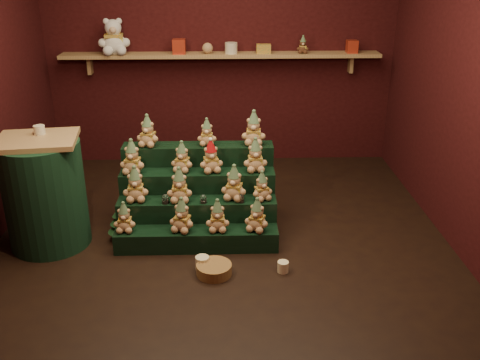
{
  "coord_description": "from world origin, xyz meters",
  "views": [
    {
      "loc": [
        0.04,
        -4.23,
        2.37
      ],
      "look_at": [
        0.17,
        0.25,
        0.45
      ],
      "focal_mm": 40.0,
      "sensor_mm": 36.0,
      "label": 1
    }
  ],
  "objects_px": {
    "snow_globe_b": "(203,199)",
    "snow_globe_c": "(241,198)",
    "mini_christmas_tree": "(119,224)",
    "wicker_basket": "(214,269)",
    "snow_globe_a": "(165,199)",
    "brown_bear": "(303,45)",
    "white_bear": "(113,32)",
    "mug_right": "(283,267)",
    "side_table": "(45,193)",
    "mug_left": "(202,263)",
    "riser_tier_front": "(197,239)"
  },
  "relations": [
    {
      "from": "mug_right",
      "to": "wicker_basket",
      "type": "xyz_separation_m",
      "value": [
        -0.55,
        -0.02,
        -0.0
      ]
    },
    {
      "from": "wicker_basket",
      "to": "brown_bear",
      "type": "height_order",
      "value": "brown_bear"
    },
    {
      "from": "snow_globe_b",
      "to": "white_bear",
      "type": "distance_m",
      "value": 2.43
    },
    {
      "from": "snow_globe_a",
      "to": "snow_globe_c",
      "type": "relative_size",
      "value": 1.12
    },
    {
      "from": "wicker_basket",
      "to": "mug_left",
      "type": "bearing_deg",
      "value": 140.33
    },
    {
      "from": "mug_left",
      "to": "riser_tier_front",
      "type": "bearing_deg",
      "value": 100.05
    },
    {
      "from": "wicker_basket",
      "to": "side_table",
      "type": "bearing_deg",
      "value": 159.17
    },
    {
      "from": "snow_globe_b",
      "to": "white_bear",
      "type": "xyz_separation_m",
      "value": [
        -1.02,
        1.87,
        1.17
      ]
    },
    {
      "from": "mini_christmas_tree",
      "to": "brown_bear",
      "type": "height_order",
      "value": "brown_bear"
    },
    {
      "from": "brown_bear",
      "to": "mug_left",
      "type": "bearing_deg",
      "value": -110.9
    },
    {
      "from": "mug_right",
      "to": "mug_left",
      "type": "bearing_deg",
      "value": 174.78
    },
    {
      "from": "snow_globe_b",
      "to": "brown_bear",
      "type": "relative_size",
      "value": 0.41
    },
    {
      "from": "white_bear",
      "to": "brown_bear",
      "type": "xyz_separation_m",
      "value": [
        2.1,
        0.0,
        -0.15
      ]
    },
    {
      "from": "side_table",
      "to": "riser_tier_front",
      "type": "bearing_deg",
      "value": -13.63
    },
    {
      "from": "mug_right",
      "to": "white_bear",
      "type": "bearing_deg",
      "value": 124.61
    },
    {
      "from": "snow_globe_c",
      "to": "side_table",
      "type": "relative_size",
      "value": 0.08
    },
    {
      "from": "snow_globe_c",
      "to": "mini_christmas_tree",
      "type": "xyz_separation_m",
      "value": [
        -1.08,
        0.0,
        -0.23
      ]
    },
    {
      "from": "side_table",
      "to": "mug_right",
      "type": "xyz_separation_m",
      "value": [
        1.99,
        -0.53,
        -0.44
      ]
    },
    {
      "from": "snow_globe_b",
      "to": "brown_bear",
      "type": "bearing_deg",
      "value": 60.03
    },
    {
      "from": "wicker_basket",
      "to": "snow_globe_a",
      "type": "bearing_deg",
      "value": 126.62
    },
    {
      "from": "side_table",
      "to": "mug_right",
      "type": "distance_m",
      "value": 2.11
    },
    {
      "from": "snow_globe_c",
      "to": "brown_bear",
      "type": "xyz_separation_m",
      "value": [
        0.75,
        1.87,
        1.02
      ]
    },
    {
      "from": "snow_globe_b",
      "to": "mug_left",
      "type": "xyz_separation_m",
      "value": [
        -0.0,
        -0.49,
        -0.34
      ]
    },
    {
      "from": "riser_tier_front",
      "to": "snow_globe_a",
      "type": "xyz_separation_m",
      "value": [
        -0.27,
        0.16,
        0.31
      ]
    },
    {
      "from": "snow_globe_a",
      "to": "wicker_basket",
      "type": "distance_m",
      "value": 0.8
    },
    {
      "from": "snow_globe_b",
      "to": "side_table",
      "type": "relative_size",
      "value": 0.08
    },
    {
      "from": "white_bear",
      "to": "side_table",
      "type": "bearing_deg",
      "value": -108.09
    },
    {
      "from": "wicker_basket",
      "to": "white_bear",
      "type": "xyz_separation_m",
      "value": [
        -1.12,
        2.44,
        1.52
      ]
    },
    {
      "from": "snow_globe_a",
      "to": "mini_christmas_tree",
      "type": "bearing_deg",
      "value": 179.96
    },
    {
      "from": "snow_globe_c",
      "to": "white_bear",
      "type": "xyz_separation_m",
      "value": [
        -1.35,
        1.87,
        1.17
      ]
    },
    {
      "from": "snow_globe_b",
      "to": "snow_globe_c",
      "type": "relative_size",
      "value": 1.02
    },
    {
      "from": "snow_globe_c",
      "to": "mug_left",
      "type": "bearing_deg",
      "value": -123.84
    },
    {
      "from": "mini_christmas_tree",
      "to": "brown_bear",
      "type": "distance_m",
      "value": 2.9
    },
    {
      "from": "mini_christmas_tree",
      "to": "mug_left",
      "type": "bearing_deg",
      "value": -33.17
    },
    {
      "from": "snow_globe_a",
      "to": "white_bear",
      "type": "bearing_deg",
      "value": 110.32
    },
    {
      "from": "riser_tier_front",
      "to": "mug_left",
      "type": "height_order",
      "value": "riser_tier_front"
    },
    {
      "from": "snow_globe_c",
      "to": "snow_globe_b",
      "type": "bearing_deg",
      "value": 180.0
    },
    {
      "from": "snow_globe_b",
      "to": "mini_christmas_tree",
      "type": "bearing_deg",
      "value": 179.98
    },
    {
      "from": "riser_tier_front",
      "to": "mini_christmas_tree",
      "type": "xyz_separation_m",
      "value": [
        -0.69,
        0.16,
        0.07
      ]
    },
    {
      "from": "snow_globe_c",
      "to": "mug_right",
      "type": "relative_size",
      "value": 0.84
    },
    {
      "from": "snow_globe_a",
      "to": "mug_right",
      "type": "relative_size",
      "value": 0.94
    },
    {
      "from": "mug_left",
      "to": "brown_bear",
      "type": "height_order",
      "value": "brown_bear"
    },
    {
      "from": "snow_globe_c",
      "to": "mini_christmas_tree",
      "type": "height_order",
      "value": "snow_globe_c"
    },
    {
      "from": "riser_tier_front",
      "to": "mug_right",
      "type": "height_order",
      "value": "riser_tier_front"
    },
    {
      "from": "side_table",
      "to": "mug_left",
      "type": "relative_size",
      "value": 8.76
    },
    {
      "from": "side_table",
      "to": "mug_right",
      "type": "height_order",
      "value": "side_table"
    },
    {
      "from": "snow_globe_c",
      "to": "mini_christmas_tree",
      "type": "relative_size",
      "value": 0.22
    },
    {
      "from": "mini_christmas_tree",
      "to": "riser_tier_front",
      "type": "bearing_deg",
      "value": -13.03
    },
    {
      "from": "mug_left",
      "to": "wicker_basket",
      "type": "relative_size",
      "value": 0.39
    },
    {
      "from": "side_table",
      "to": "wicker_basket",
      "type": "height_order",
      "value": "side_table"
    }
  ]
}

